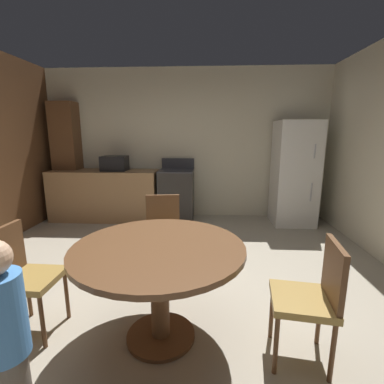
% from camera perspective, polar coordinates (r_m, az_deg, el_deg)
% --- Properties ---
extents(ground_plane, '(14.00, 14.00, 0.00)m').
position_cam_1_polar(ground_plane, '(2.81, -5.89, -21.60)').
color(ground_plane, '#A89E89').
extents(wall_back, '(5.41, 0.12, 2.70)m').
position_cam_1_polar(wall_back, '(5.23, -1.21, 9.81)').
color(wall_back, beige).
rests_on(wall_back, ground).
extents(kitchen_counter, '(1.91, 0.60, 0.90)m').
position_cam_1_polar(kitchen_counter, '(5.27, -17.43, -0.60)').
color(kitchen_counter, '#9E754C').
rests_on(kitchen_counter, ground).
extents(pantry_column, '(0.44, 0.36, 2.10)m').
position_cam_1_polar(pantry_column, '(5.64, -24.23, 5.87)').
color(pantry_column, brown).
rests_on(pantry_column, ground).
extents(oven_range, '(0.60, 0.60, 1.10)m').
position_cam_1_polar(oven_range, '(4.97, -3.18, -0.61)').
color(oven_range, '#2D2B28').
rests_on(oven_range, ground).
extents(refrigerator, '(0.68, 0.68, 1.76)m').
position_cam_1_polar(refrigerator, '(5.04, 20.39, 3.60)').
color(refrigerator, white).
rests_on(refrigerator, ground).
extents(microwave, '(0.44, 0.32, 0.26)m').
position_cam_1_polar(microwave, '(5.11, -15.69, 5.72)').
color(microwave, black).
rests_on(microwave, kitchen_counter).
extents(dining_table, '(1.26, 1.26, 0.76)m').
position_cam_1_polar(dining_table, '(2.11, -6.81, -14.75)').
color(dining_table, brown).
rests_on(dining_table, ground).
extents(chair_north, '(0.45, 0.45, 0.87)m').
position_cam_1_polar(chair_north, '(3.14, -6.02, -7.63)').
color(chair_north, brown).
rests_on(chair_north, ground).
extents(chair_west, '(0.41, 0.41, 0.87)m').
position_cam_1_polar(chair_west, '(2.58, -31.64, -14.01)').
color(chair_west, brown).
rests_on(chair_west, ground).
extents(chair_east, '(0.45, 0.45, 0.87)m').
position_cam_1_polar(chair_east, '(2.13, 23.70, -18.76)').
color(chair_east, brown).
rests_on(chair_east, ground).
extents(person_child, '(0.31, 0.31, 1.09)m').
position_cam_1_polar(person_child, '(1.76, -34.20, -24.02)').
color(person_child, '#665B51').
rests_on(person_child, ground).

